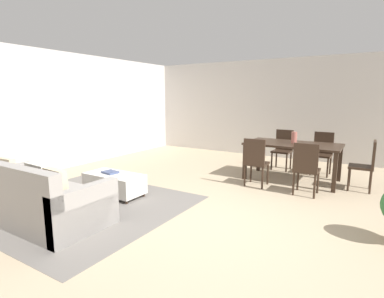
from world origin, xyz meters
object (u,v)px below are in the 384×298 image
object	(u,v)px
vase_centerpiece	(294,138)
dining_chair_near_right	(306,166)
dining_chair_near_left	(256,160)
dining_chair_head_east	(367,163)
dining_table	(293,147)
dining_chair_far_right	(322,151)
ottoman_table	(114,183)
book_on_ottoman	(110,172)
couch	(36,199)
dining_chair_far_left	(283,147)

from	to	relation	value
vase_centerpiece	dining_chair_near_right	bearing A→B (deg)	-64.71
dining_chair_near_left	vase_centerpiece	world-z (taller)	vase_centerpiece
dining_chair_head_east	dining_table	bearing A→B (deg)	179.15
dining_chair_far_right	dining_chair_head_east	distance (m)	1.22
ottoman_table	book_on_ottoman	size ratio (longest dim) A/B	4.01
dining_chair_near_right	dining_chair_near_left	bearing A→B (deg)	176.17
couch	dining_chair_far_left	distance (m)	5.19
dining_chair_near_right	couch	bearing A→B (deg)	-134.16
dining_chair_far_right	vase_centerpiece	bearing A→B (deg)	-117.56
vase_centerpiece	book_on_ottoman	distance (m)	3.61
dining_chair_far_right	couch	bearing A→B (deg)	-121.76
dining_chair_far_left	book_on_ottoman	distance (m)	4.00
dining_chair_far_right	dining_chair_near_right	bearing A→B (deg)	-90.12
book_on_ottoman	dining_chair_near_right	bearing A→B (deg)	30.66
ottoman_table	dining_chair_near_left	world-z (taller)	dining_chair_near_left
ottoman_table	vase_centerpiece	distance (m)	3.58
dining_chair_near_left	dining_chair_far_right	distance (m)	1.90
dining_chair_far_right	dining_chair_head_east	bearing A→B (deg)	-45.12
ottoman_table	dining_chair_near_right	distance (m)	3.29
dining_chair_head_east	dining_chair_far_right	bearing A→B (deg)	134.88
dining_chair_near_left	dining_chair_head_east	size ratio (longest dim) A/B	1.00
dining_chair_near_left	book_on_ottoman	distance (m)	2.65
couch	dining_table	distance (m)	4.63
dining_chair_near_right	vase_centerpiece	size ratio (longest dim) A/B	4.02
dining_chair_near_left	ottoman_table	bearing A→B (deg)	-136.81
ottoman_table	dining_table	bearing A→B (deg)	47.53
dining_chair_near_right	dining_chair_far_left	world-z (taller)	same
dining_chair_near_left	vase_centerpiece	size ratio (longest dim) A/B	4.02
dining_table	dining_chair_far_left	world-z (taller)	dining_chair_far_left
couch	dining_chair_near_left	xyz separation A→B (m)	(2.01, 3.08, 0.23)
dining_table	dining_chair_near_left	size ratio (longest dim) A/B	1.95
dining_chair_near_right	dining_chair_head_east	xyz separation A→B (m)	(0.87, 0.85, 0.00)
dining_chair_head_east	dining_chair_near_left	bearing A→B (deg)	-156.03
couch	dining_chair_head_east	xyz separation A→B (m)	(3.79, 3.87, 0.23)
ottoman_table	dining_chair_near_right	size ratio (longest dim) A/B	1.13
couch	vase_centerpiece	distance (m)	4.68
dining_chair_near_left	dining_chair_far_right	world-z (taller)	same
dining_table	dining_chair_far_right	size ratio (longest dim) A/B	1.95
dining_chair_far_right	dining_chair_far_left	bearing A→B (deg)	179.16
ottoman_table	dining_chair_far_left	distance (m)	3.96
dining_chair_near_left	dining_chair_near_right	bearing A→B (deg)	-3.83
ottoman_table	vase_centerpiece	xyz separation A→B (m)	(2.37, 2.60, 0.65)
dining_chair_far_right	book_on_ottoman	world-z (taller)	dining_chair_far_right
dining_chair_far_left	book_on_ottoman	size ratio (longest dim) A/B	3.54
dining_table	book_on_ottoman	bearing A→B (deg)	-133.45
ottoman_table	dining_chair_far_left	world-z (taller)	dining_chair_far_left
dining_table	dining_chair_far_right	xyz separation A→B (m)	(0.44, 0.85, -0.16)
dining_chair_head_east	book_on_ottoman	bearing A→B (deg)	-145.65
dining_table	couch	bearing A→B (deg)	-122.66
dining_chair_far_right	book_on_ottoman	bearing A→B (deg)	-130.08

